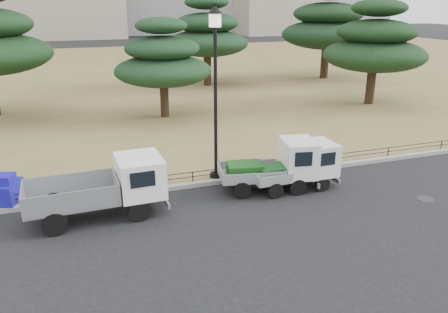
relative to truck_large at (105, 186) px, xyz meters
name	(u,v)px	position (x,y,z in m)	size (l,w,h in m)	color
ground	(244,212)	(4.33, -1.24, -1.05)	(220.00, 220.00, 0.00)	black
lawn	(126,75)	(4.33, 29.36, -0.97)	(120.00, 56.00, 0.15)	olive
curb	(219,181)	(4.33, 1.36, -0.97)	(120.00, 0.25, 0.16)	gray
truck_large	(105,186)	(0.00, 0.00, 0.00)	(4.38, 1.88, 1.88)	black
truck_kei_front	(275,165)	(6.15, 0.20, -0.12)	(3.72, 2.09, 1.86)	black
truck_kei_rear	(300,166)	(7.07, 0.03, -0.20)	(3.24, 1.41, 1.69)	black
street_lamp	(215,66)	(4.31, 1.66, 3.41)	(0.57, 0.57, 6.37)	black
pipe_fence	(218,171)	(4.33, 1.51, -0.61)	(38.00, 0.04, 0.40)	black
manhole	(425,199)	(10.83, -2.44, -1.04)	(0.60, 0.60, 0.01)	#2D2D30
pine_center_left	(163,61)	(4.43, 11.81, 2.41)	(5.63, 5.63, 5.73)	black
pine_center_right	(207,34)	(9.96, 21.14, 3.18)	(6.64, 6.64, 7.04)	black
pine_east_near	(375,45)	(18.22, 10.84, 2.98)	(6.65, 6.65, 6.72)	black
pine_east_far	(327,25)	(20.96, 21.10, 3.70)	(7.92, 7.92, 7.96)	black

